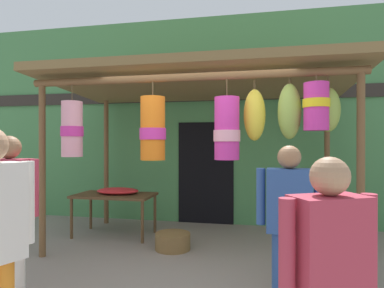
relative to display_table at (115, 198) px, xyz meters
The scene contains 10 objects.
ground_plane 2.21m from the display_table, 39.38° to the right, with size 30.00×30.00×0.00m, color gray.
shop_facade 2.52m from the display_table, 38.66° to the left, with size 11.31×0.29×4.09m.
market_stall_canopy 2.37m from the display_table, 14.80° to the right, with size 4.63×2.47×2.68m.
display_table is the anchor object (origin of this frame).
flower_heap_on_table 0.14m from the display_table, 48.16° to the left, with size 0.74×0.52×0.10m.
folding_chair 3.37m from the display_table, 26.44° to the right, with size 0.48×0.48×0.84m.
wicker_basket_by_table 1.38m from the display_table, 23.58° to the right, with size 0.53×0.53×0.24m, color brown.
vendor_in_orange 3.48m from the display_table, 38.43° to the right, with size 0.59×0.25×1.57m.
shopper_by_bananas 2.53m from the display_table, 88.67° to the right, with size 0.59×0.27×1.67m.
passerby_at_right 4.46m from the display_table, 50.75° to the right, with size 0.54×0.38×1.52m.
Camera 1 is at (0.82, -3.96, 1.60)m, focal length 31.00 mm.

